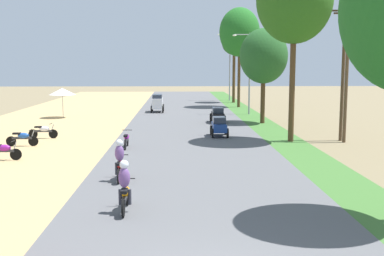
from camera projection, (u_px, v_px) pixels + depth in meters
name	position (u px, v px, depth m)	size (l,w,h in m)	color
parked_motorbike_nearest	(3.00, 150.00, 22.94)	(1.80, 0.54, 0.94)	black
parked_motorbike_second	(23.00, 137.00, 26.86)	(1.80, 0.54, 0.94)	black
parked_motorbike_third	(43.00, 131.00, 29.63)	(1.80, 0.54, 0.94)	black
vendor_umbrella	(62.00, 91.00, 40.69)	(2.20, 2.20, 2.52)	#99999E
median_tree_second	(294.00, 0.00, 27.49)	(4.40, 4.40, 10.80)	#4C351E
median_tree_third	(264.00, 56.00, 36.66)	(3.69, 3.69, 7.29)	#4C351E
median_tree_fourth	(240.00, 32.00, 49.95)	(4.22, 4.22, 10.40)	#4C351E
median_tree_fifth	(234.00, 44.00, 55.97)	(2.88, 2.88, 8.40)	#4C351E
streetlamp_near	(250.00, 67.00, 43.29)	(3.16, 0.20, 7.33)	gray
streetlamp_mid	(230.00, 62.00, 59.42)	(3.16, 0.20, 8.36)	gray
utility_pole_near	(347.00, 71.00, 28.00)	(1.80, 0.20, 8.04)	brown
utility_pole_far	(343.00, 69.00, 28.60)	(1.80, 0.20, 8.26)	brown
car_hatchback_blue	(219.00, 126.00, 30.38)	(1.04, 2.00, 1.23)	navy
car_sedan_black	(218.00, 114.00, 37.40)	(1.10, 2.26, 1.19)	black
car_van_white	(157.00, 102.00, 45.51)	(1.19, 2.41, 1.67)	silver
motorbike_foreground_rider	(125.00, 187.00, 14.87)	(0.54, 1.80, 1.66)	black
motorbike_ahead_second	(120.00, 161.00, 18.87)	(0.54, 1.80, 1.66)	black
motorbike_ahead_third	(126.00, 139.00, 26.22)	(0.54, 1.80, 0.94)	black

